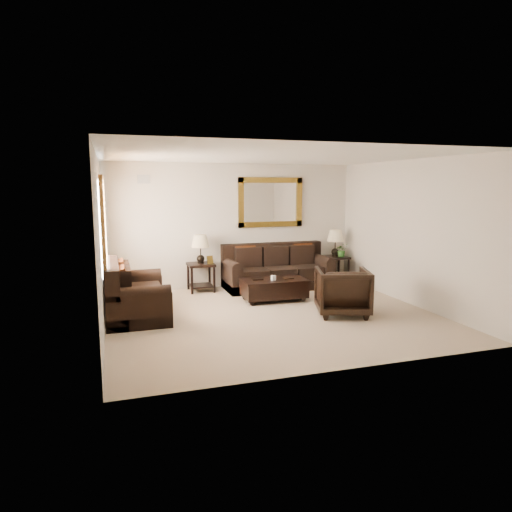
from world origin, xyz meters
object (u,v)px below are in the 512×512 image
object	(u,v)px
loveseat	(133,297)
coffee_table	(274,287)
sofa	(277,272)
end_table_left	(201,255)
armchair	(342,289)
end_table_right	(335,248)

from	to	relation	value
loveseat	coffee_table	distance (m)	2.70
coffee_table	sofa	bearing A→B (deg)	67.80
loveseat	end_table_left	size ratio (longest dim) A/B	1.41
loveseat	armchair	bearing A→B (deg)	-105.61
end_table_right	end_table_left	bearing A→B (deg)	179.97
end_table_right	coffee_table	size ratio (longest dim) A/B	0.97
loveseat	end_table_left	world-z (taller)	end_table_left
end_table_left	armchair	world-z (taller)	end_table_left
coffee_table	loveseat	bearing A→B (deg)	-172.48
end_table_right	coffee_table	distance (m)	2.36
end_table_left	coffee_table	size ratio (longest dim) A/B	0.96
end_table_right	armchair	world-z (taller)	end_table_right
armchair	loveseat	bearing A→B (deg)	2.65
loveseat	coffee_table	bearing A→B (deg)	-83.31
armchair	coffee_table	bearing A→B (deg)	-40.10
sofa	end_table_right	bearing A→B (deg)	5.45
coffee_table	armchair	bearing A→B (deg)	-57.53
sofa	end_table_right	size ratio (longest dim) A/B	1.92
sofa	end_table_left	size ratio (longest dim) A/B	1.93
sofa	end_table_left	xyz separation A→B (m)	(-1.66, 0.14, 0.44)
coffee_table	armchair	xyz separation A→B (m)	(0.79, -1.28, 0.18)
loveseat	end_table_left	bearing A→B (deg)	-43.81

